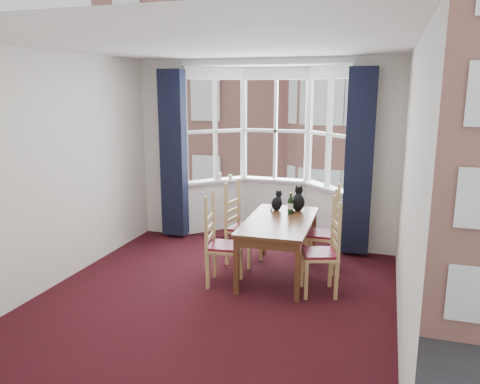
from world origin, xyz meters
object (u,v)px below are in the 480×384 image
at_px(dining_table, 279,226).
at_px(chair_left_near, 217,247).
at_px(candle_short, 230,178).
at_px(cat_right, 298,201).
at_px(chair_left_far, 238,229).
at_px(chair_right_far, 329,236).
at_px(chair_right_near, 327,255).
at_px(cat_left, 277,202).
at_px(wine_bottle, 290,205).
at_px(candle_tall, 219,176).

height_order(dining_table, chair_left_near, chair_left_near).
bearing_deg(chair_left_near, candle_short, 104.53).
height_order(dining_table, cat_right, cat_right).
xyz_separation_m(chair_left_far, candle_short, (-0.57, 1.33, 0.44)).
bearing_deg(chair_right_far, candle_short, 144.49).
xyz_separation_m(chair_right_near, cat_right, (-0.52, 0.91, 0.40)).
relative_size(chair_left_near, chair_right_far, 1.00).
height_order(cat_left, wine_bottle, wine_bottle).
relative_size(chair_left_near, candle_short, 9.81).
bearing_deg(chair_left_far, cat_right, 17.05).
bearing_deg(wine_bottle, candle_tall, 138.64).
relative_size(chair_right_far, cat_right, 2.66).
bearing_deg(cat_left, chair_right_far, -8.65).
bearing_deg(wine_bottle, cat_left, 145.25).
distance_m(cat_left, candle_tall, 1.69).
height_order(candle_tall, candle_short, candle_tall).
xyz_separation_m(wine_bottle, candle_tall, (-1.46, 1.29, 0.07)).
bearing_deg(candle_short, cat_right, -39.23).
distance_m(chair_right_far, wine_bottle, 0.65).
relative_size(dining_table, chair_left_near, 1.68).
bearing_deg(cat_left, candle_short, 132.35).
distance_m(chair_left_near, chair_right_far, 1.51).
distance_m(chair_left_far, candle_tall, 1.57).
height_order(cat_left, cat_right, cat_right).
distance_m(dining_table, candle_short, 2.05).
bearing_deg(chair_left_near, chair_left_far, 89.11).
distance_m(chair_right_near, cat_right, 1.12).
bearing_deg(candle_tall, chair_left_far, -60.19).
xyz_separation_m(dining_table, chair_right_far, (0.59, 0.36, -0.18)).
bearing_deg(chair_right_near, chair_right_far, 95.57).
xyz_separation_m(chair_right_far, candle_short, (-1.79, 1.28, 0.44)).
relative_size(chair_right_near, chair_right_far, 1.00).
relative_size(cat_right, wine_bottle, 1.19).
height_order(wine_bottle, candle_short, wine_bottle).
bearing_deg(wine_bottle, chair_left_far, -178.79).
bearing_deg(cat_right, chair_left_far, -162.95).
relative_size(chair_right_far, cat_left, 3.29).
xyz_separation_m(cat_right, candle_short, (-1.34, 1.10, 0.05)).
distance_m(dining_table, cat_left, 0.52).
height_order(chair_right_far, candle_short, candle_short).
height_order(chair_left_far, candle_short, candle_short).
bearing_deg(cat_right, chair_left_near, -127.30).
xyz_separation_m(chair_left_far, cat_right, (0.78, 0.24, 0.40)).
relative_size(dining_table, chair_right_far, 1.68).
bearing_deg(dining_table, wine_bottle, 76.64).
distance_m(chair_right_far, candle_tall, 2.38).
bearing_deg(candle_tall, cat_left, -42.39).
xyz_separation_m(chair_left_far, candle_tall, (-0.75, 1.30, 0.46)).
height_order(chair_left_far, cat_left, cat_left).
bearing_deg(candle_tall, cat_right, -34.96).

